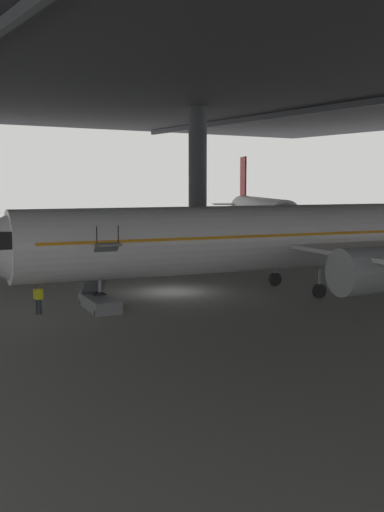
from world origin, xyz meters
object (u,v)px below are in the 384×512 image
(crew_worker_by_stairs, at_px, (38,298))
(boarding_stairs, at_px, (100,296))
(airplane_main, at_px, (265,238))
(airplane_distant, at_px, (260,211))

(crew_worker_by_stairs, bearing_deg, boarding_stairs, 81.94)
(airplane_main, distance_m, airplane_distant, 46.72)
(crew_worker_by_stairs, height_order, airplane_distant, airplane_distant)
(boarding_stairs, bearing_deg, airplane_distant, 132.05)
(airplane_main, xyz_separation_m, boarding_stairs, (-1.00, -11.18, -2.90))
(airplane_main, distance_m, boarding_stairs, 11.59)
(airplane_main, relative_size, boarding_stairs, 8.31)
(boarding_stairs, bearing_deg, crew_worker_by_stairs, -98.06)
(airplane_main, xyz_separation_m, crew_worker_by_stairs, (-1.49, -14.60, -2.72))
(boarding_stairs, height_order, airplane_distant, airplane_distant)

